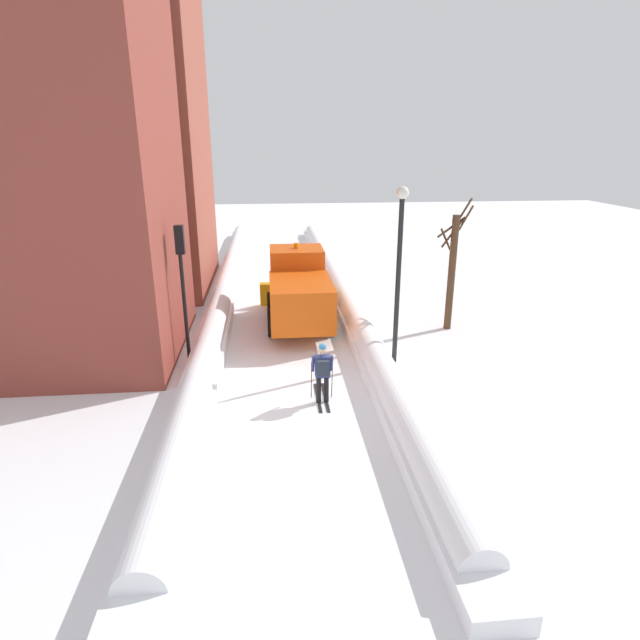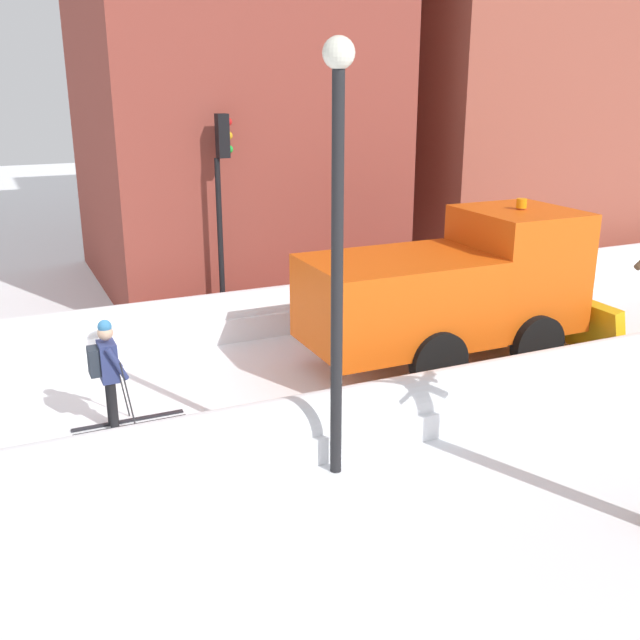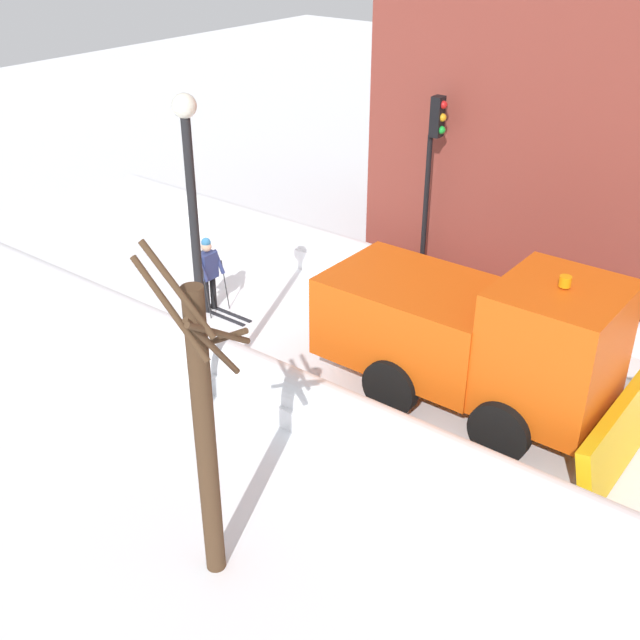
{
  "view_description": "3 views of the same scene",
  "coord_description": "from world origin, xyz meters",
  "px_view_note": "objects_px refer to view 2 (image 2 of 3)",
  "views": [
    {
      "loc": [
        -0.58,
        -13.45,
        7.1
      ],
      "look_at": [
        0.93,
        1.78,
        1.8
      ],
      "focal_mm": 29.04,
      "sensor_mm": 36.0,
      "label": 1
    },
    {
      "loc": [
        11.99,
        -1.7,
        5.33
      ],
      "look_at": [
        0.61,
        3.48,
        1.25
      ],
      "focal_mm": 41.73,
      "sensor_mm": 36.0,
      "label": 2
    },
    {
      "loc": [
        11.95,
        11.62,
        8.53
      ],
      "look_at": [
        1.37,
        3.43,
        1.2
      ],
      "focal_mm": 43.8,
      "sensor_mm": 36.0,
      "label": 3
    }
  ],
  "objects_px": {
    "plow_truck": "(457,288)",
    "traffic_light_pole": "(222,181)",
    "skier": "(108,369)",
    "street_lamp": "(337,218)"
  },
  "relations": [
    {
      "from": "traffic_light_pole",
      "to": "street_lamp",
      "type": "distance_m",
      "value": 6.94
    },
    {
      "from": "street_lamp",
      "to": "plow_truck",
      "type": "bearing_deg",
      "value": 126.6
    },
    {
      "from": "traffic_light_pole",
      "to": "plow_truck",
      "type": "bearing_deg",
      "value": 41.1
    },
    {
      "from": "street_lamp",
      "to": "skier",
      "type": "bearing_deg",
      "value": -135.83
    },
    {
      "from": "plow_truck",
      "to": "traffic_light_pole",
      "type": "distance_m",
      "value": 5.48
    },
    {
      "from": "traffic_light_pole",
      "to": "street_lamp",
      "type": "xyz_separation_m",
      "value": [
        6.9,
        -0.61,
        0.4
      ]
    },
    {
      "from": "plow_truck",
      "to": "skier",
      "type": "xyz_separation_m",
      "value": [
        0.27,
        -6.67,
        -0.48
      ]
    },
    {
      "from": "traffic_light_pole",
      "to": "skier",
      "type": "bearing_deg",
      "value": -37.91
    },
    {
      "from": "skier",
      "to": "street_lamp",
      "type": "relative_size",
      "value": 0.31
    },
    {
      "from": "traffic_light_pole",
      "to": "street_lamp",
      "type": "height_order",
      "value": "street_lamp"
    }
  ]
}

